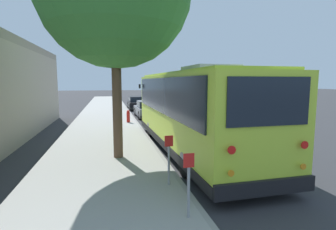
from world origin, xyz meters
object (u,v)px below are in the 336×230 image
Objects in this scene: parked_sedan_black at (136,103)px; fire_hydrant at (128,116)px; sign_post_far at (169,160)px; shuttle_bus at (191,107)px; sign_post_near at (189,185)px; parked_sedan_gray at (147,110)px.

fire_hydrant is at bearing 171.71° from parked_sedan_black.
fire_hydrant is (-9.68, 1.58, -0.06)m from parked_sedan_black.
shuttle_bus is at bearing -25.71° from sign_post_far.
parked_sedan_black is (16.92, 0.43, -1.19)m from shuttle_bus.
sign_post_far reaches higher than sign_post_near.
sign_post_near is (-5.42, 1.79, -0.97)m from shuttle_bus.
shuttle_bus is 7.62m from fire_hydrant.
fire_hydrant is (7.25, 2.01, -1.25)m from shuttle_bus.
fire_hydrant is at bearing 14.25° from shuttle_bus.
fire_hydrant is at bearing 0.99° from sign_post_near.
parked_sedan_gray is 5.16× the size of fire_hydrant.
parked_sedan_black is at bearing -3.49° from sign_post_near.
sign_post_far is 1.61× the size of fire_hydrant.
shuttle_bus is at bearing -177.57° from parked_sedan_black.
shuttle_bus reaches higher than parked_sedan_gray.
shuttle_bus is 5.79m from sign_post_near.
parked_sedan_gray reaches higher than fire_hydrant.
parked_sedan_gray is 3.20× the size of sign_post_near.
shuttle_bus is 8.04× the size of sign_post_far.
fire_hydrant is at bearing 1.14° from sign_post_far.
sign_post_near is at bearing 173.83° from parked_sedan_gray.
shuttle_bus reaches higher than sign_post_far.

